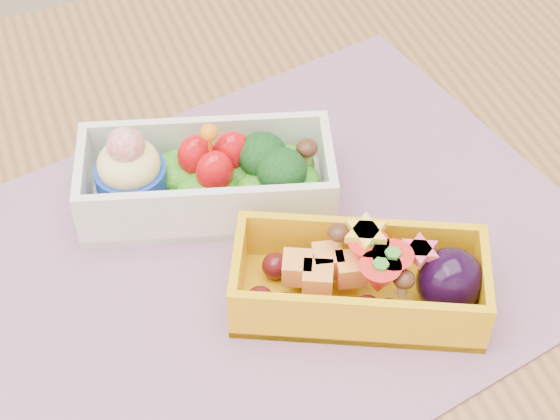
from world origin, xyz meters
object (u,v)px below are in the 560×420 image
object	(u,v)px
bento_yellow	(365,280)
table	(331,336)
placemat	(273,252)
bento_white	(205,177)

from	to	relation	value
bento_yellow	table	bearing A→B (deg)	116.53
placemat	bento_yellow	distance (m)	0.08
table	bento_white	size ratio (longest dim) A/B	5.70
bento_yellow	bento_white	bearing A→B (deg)	144.07
table	placemat	distance (m)	0.11
table	bento_white	xyz separation A→B (m)	(-0.07, 0.09, 0.13)
bento_white	bento_yellow	distance (m)	0.15
table	bento_yellow	xyz separation A→B (m)	(0.00, -0.04, 0.13)
placemat	table	bearing A→B (deg)	-28.03
bento_white	placemat	bearing A→B (deg)	-48.75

